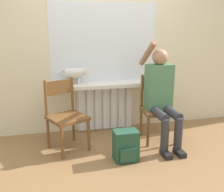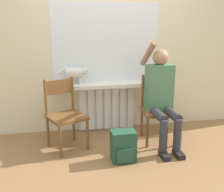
# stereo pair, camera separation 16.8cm
# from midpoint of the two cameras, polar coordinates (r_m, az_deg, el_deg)

# --- Properties ---
(ground_plane) EXTENTS (12.00, 12.00, 0.00)m
(ground_plane) POSITION_cam_midpoint_polar(r_m,az_deg,el_deg) (3.05, 1.69, -14.90)
(ground_plane) COLOR olive
(wall_with_window) EXTENTS (7.00, 0.06, 2.70)m
(wall_with_window) POSITION_cam_midpoint_polar(r_m,az_deg,el_deg) (3.86, -3.09, 12.34)
(wall_with_window) COLOR beige
(wall_with_window) RESTS_ON ground_plane
(radiator) EXTENTS (0.85, 0.08, 0.69)m
(radiator) POSITION_cam_midpoint_polar(r_m,az_deg,el_deg) (3.95, -2.69, -2.45)
(radiator) COLOR white
(radiator) RESTS_ON ground_plane
(windowsill) EXTENTS (1.61, 0.31, 0.05)m
(windowsill) POSITION_cam_midpoint_polar(r_m,az_deg,el_deg) (3.76, -2.44, 2.46)
(windowsill) COLOR white
(windowsill) RESTS_ON radiator
(window_glass) EXTENTS (1.54, 0.01, 1.12)m
(window_glass) POSITION_cam_midpoint_polar(r_m,az_deg,el_deg) (3.82, -2.98, 11.49)
(window_glass) COLOR white
(window_glass) RESTS_ON windowsill
(chair_left) EXTENTS (0.56, 0.56, 0.89)m
(chair_left) POSITION_cam_midpoint_polar(r_m,az_deg,el_deg) (3.34, -11.48, -3.97)
(chair_left) COLOR brown
(chair_left) RESTS_ON ground_plane
(chair_right) EXTENTS (0.46, 0.46, 0.89)m
(chair_right) POSITION_cam_midpoint_polar(r_m,az_deg,el_deg) (3.60, 8.54, -2.50)
(chair_right) COLOR brown
(chair_right) RESTS_ON ground_plane
(person) EXTENTS (0.36, 0.99, 1.37)m
(person) POSITION_cam_midpoint_polar(r_m,az_deg,el_deg) (3.43, 9.33, 0.69)
(person) COLOR #333338
(person) RESTS_ON ground_plane
(cat) EXTENTS (0.44, 0.13, 0.25)m
(cat) POSITION_cam_midpoint_polar(r_m,az_deg,el_deg) (3.70, -9.34, 4.93)
(cat) COLOR silver
(cat) RESTS_ON windowsill
(backpack) EXTENTS (0.28, 0.22, 0.36)m
(backpack) POSITION_cam_midpoint_polar(r_m,az_deg,el_deg) (3.09, 1.45, -10.80)
(backpack) COLOR #234C38
(backpack) RESTS_ON ground_plane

